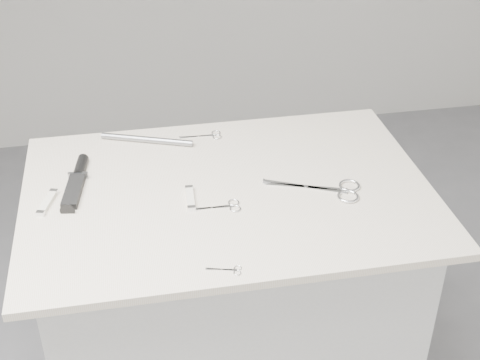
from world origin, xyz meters
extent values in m
cube|color=silver|center=(0.00, 0.00, 0.45)|extent=(0.90, 0.60, 0.90)
cube|color=beige|center=(0.00, 0.00, 0.91)|extent=(1.00, 0.70, 0.02)
cube|color=silver|center=(0.19, -0.03, 0.92)|extent=(0.20, 0.11, 0.00)
cylinder|color=silver|center=(0.19, -0.03, 0.92)|extent=(0.01, 0.01, 0.01)
torus|color=silver|center=(0.30, -0.05, 0.92)|extent=(0.05, 0.05, 0.01)
torus|color=silver|center=(0.28, -0.09, 0.92)|extent=(0.05, 0.05, 0.01)
cube|color=silver|center=(-0.05, -0.07, 0.92)|extent=(0.11, 0.02, 0.00)
cylinder|color=silver|center=(-0.05, -0.07, 0.92)|extent=(0.01, 0.01, 0.00)
torus|color=silver|center=(0.00, -0.06, 0.92)|extent=(0.03, 0.03, 0.00)
torus|color=silver|center=(0.00, -0.09, 0.92)|extent=(0.03, 0.03, 0.00)
cube|color=silver|center=(-0.04, 0.28, 0.92)|extent=(0.10, 0.02, 0.00)
cylinder|color=silver|center=(-0.04, 0.28, 0.92)|extent=(0.01, 0.01, 0.00)
torus|color=silver|center=(0.02, 0.29, 0.92)|extent=(0.03, 0.03, 0.00)
torus|color=silver|center=(0.01, 0.26, 0.92)|extent=(0.03, 0.03, 0.00)
cube|color=silver|center=(-0.06, -0.30, 0.92)|extent=(0.07, 0.03, 0.00)
cylinder|color=silver|center=(-0.06, -0.30, 0.92)|extent=(0.00, 0.00, 0.00)
torus|color=silver|center=(-0.03, -0.30, 0.92)|extent=(0.02, 0.02, 0.00)
torus|color=silver|center=(-0.03, -0.31, 0.92)|extent=(0.02, 0.02, 0.00)
cube|color=black|center=(-0.37, 0.05, 0.93)|extent=(0.06, 0.14, 0.02)
cube|color=gray|center=(-0.36, 0.12, 0.93)|extent=(0.05, 0.02, 0.02)
cylinder|color=black|center=(-0.36, 0.16, 0.93)|extent=(0.04, 0.09, 0.03)
cube|color=#EDE7CF|center=(-0.43, 0.01, 0.93)|extent=(0.05, 0.10, 0.01)
cube|color=silver|center=(-0.42, 0.06, 0.93)|extent=(0.02, 0.02, 0.01)
cube|color=silver|center=(-0.45, -0.03, 0.93)|extent=(0.02, 0.02, 0.01)
cube|color=#EDE7CF|center=(-0.10, -0.03, 0.93)|extent=(0.03, 0.10, 0.01)
cube|color=silver|center=(-0.09, 0.01, 0.93)|extent=(0.02, 0.01, 0.01)
cube|color=silver|center=(-0.10, -0.07, 0.93)|extent=(0.02, 0.01, 0.01)
cylinder|color=gray|center=(-0.18, 0.27, 0.93)|extent=(0.25, 0.11, 0.02)
camera|label=1|loc=(-0.22, -1.35, 1.83)|focal=50.00mm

